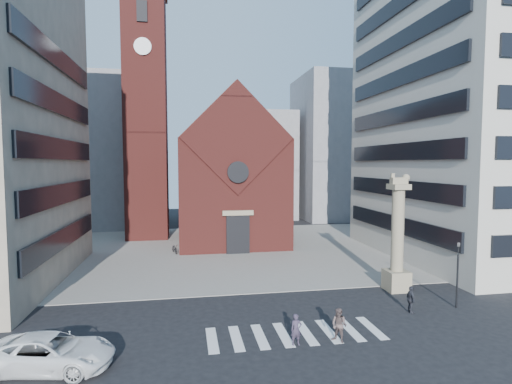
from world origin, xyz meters
TOP-DOWN VIEW (x-y plane):
  - ground at (0.00, 0.00)m, footprint 120.00×120.00m
  - piazza at (0.00, 19.00)m, footprint 46.00×30.00m
  - zebra_crossing at (0.55, -3.00)m, footprint 10.20×3.20m
  - church at (0.00, 25.04)m, footprint 12.00×16.65m
  - campanile at (-10.00, 28.00)m, footprint 5.50×5.50m
  - building_right at (24.00, 12.00)m, footprint 18.00×22.00m
  - bg_block_left at (-20.00, 40.00)m, footprint 16.00×14.00m
  - bg_block_mid at (6.00, 45.00)m, footprint 14.00×12.00m
  - bg_block_right at (22.00, 42.00)m, footprint 16.00×14.00m
  - lion_column at (10.01, 3.00)m, footprint 1.63×1.60m
  - traffic_light at (12.00, -1.00)m, footprint 0.13×0.16m
  - white_car at (-11.49, -4.73)m, footprint 6.08×3.60m
  - pedestrian_0 at (0.26, -4.31)m, footprint 0.62×0.44m
  - pedestrian_1 at (2.57, -4.38)m, footprint 1.09×1.11m
  - pedestrian_2 at (8.57, -1.29)m, footprint 0.51×1.04m
  - scooter_0 at (-6.48, 18.15)m, footprint 1.09×1.92m
  - scooter_1 at (-4.78, 18.15)m, footprint 0.95×1.83m
  - scooter_2 at (-3.09, 18.15)m, footprint 1.09×1.92m
  - scooter_3 at (-1.40, 18.15)m, footprint 0.95×1.83m
  - scooter_4 at (0.29, 18.15)m, footprint 1.09×1.92m
  - scooter_5 at (1.99, 18.15)m, footprint 0.95×1.83m
  - scooter_6 at (3.68, 18.15)m, footprint 1.09×1.92m
  - scooter_7 at (5.37, 18.15)m, footprint 0.95×1.83m

SIDE VIEW (x-z plane):
  - ground at x=0.00m, z-range 0.00..0.00m
  - zebra_crossing at x=0.55m, z-range 0.00..0.01m
  - piazza at x=0.00m, z-range 0.00..0.05m
  - scooter_0 at x=-6.48m, z-range 0.05..1.00m
  - scooter_2 at x=-3.09m, z-range 0.05..1.00m
  - scooter_4 at x=0.29m, z-range 0.05..1.00m
  - scooter_6 at x=3.68m, z-range 0.05..1.00m
  - scooter_1 at x=-4.78m, z-range 0.05..1.11m
  - scooter_3 at x=-1.40m, z-range 0.05..1.11m
  - scooter_5 at x=1.99m, z-range 0.05..1.11m
  - scooter_7 at x=5.37m, z-range 0.05..1.11m
  - white_car at x=-11.49m, z-range 0.00..1.59m
  - pedestrian_0 at x=0.26m, z-range 0.00..1.62m
  - pedestrian_2 at x=8.57m, z-range 0.00..1.71m
  - pedestrian_1 at x=2.57m, z-range 0.00..1.80m
  - traffic_light at x=12.00m, z-range 0.14..4.44m
  - lion_column at x=10.01m, z-range -0.88..7.79m
  - church at x=0.00m, z-range -1.02..16.98m
  - bg_block_mid at x=6.00m, z-range 0.00..18.00m
  - bg_block_left at x=-20.00m, z-range 0.00..22.00m
  - bg_block_right at x=22.00m, z-range 0.00..24.00m
  - campanile at x=-10.00m, z-range 0.14..31.34m
  - building_right at x=24.00m, z-range 0.00..32.00m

